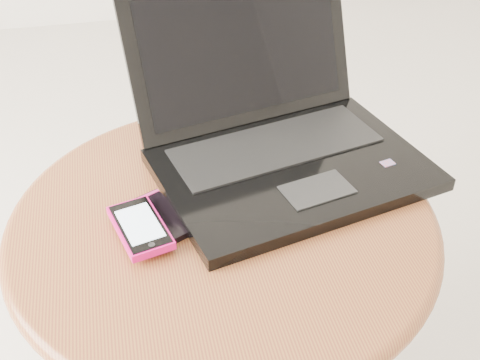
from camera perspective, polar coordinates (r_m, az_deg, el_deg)
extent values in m
cylinder|color=#572B1B|center=(1.03, -1.39, -13.61)|extent=(0.10, 0.10, 0.43)
cylinder|color=brown|center=(0.87, -1.61, -3.89)|extent=(0.59, 0.59, 0.03)
torus|color=brown|center=(0.87, -1.61, -3.89)|extent=(0.62, 0.62, 0.03)
cube|color=black|center=(0.93, 4.98, 1.01)|extent=(0.45, 0.36, 0.02)
cube|color=black|center=(0.96, 3.41, 3.31)|extent=(0.35, 0.19, 0.00)
cube|color=black|center=(0.88, 7.32, -0.89)|extent=(0.11, 0.08, 0.00)
cube|color=red|center=(0.95, 13.81, 1.57)|extent=(0.02, 0.02, 0.00)
cube|color=black|center=(1.01, 0.23, 12.23)|extent=(0.40, 0.17, 0.23)
cube|color=black|center=(1.00, 0.35, 12.22)|extent=(0.35, 0.14, 0.19)
cube|color=black|center=(0.85, -7.55, -3.54)|extent=(0.10, 0.12, 0.01)
cube|color=#AD2768|center=(0.88, -9.28, -1.64)|extent=(0.05, 0.03, 0.00)
cube|color=#D20C6C|center=(0.82, -9.43, -4.46)|extent=(0.09, 0.12, 0.01)
cube|color=black|center=(0.82, -9.47, -4.13)|extent=(0.08, 0.12, 0.00)
cube|color=silver|center=(0.82, -9.48, -4.08)|extent=(0.06, 0.09, 0.00)
cylinder|color=black|center=(0.79, -8.36, -6.07)|extent=(0.01, 0.01, 0.00)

